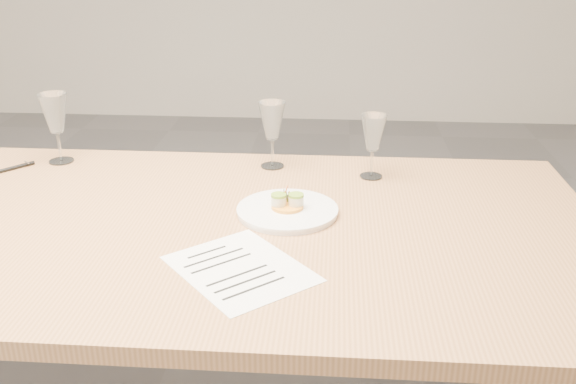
# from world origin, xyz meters

# --- Properties ---
(dining_table) EXTENTS (2.40, 1.00, 0.75)m
(dining_table) POSITION_xyz_m (0.00, 0.00, 0.68)
(dining_table) COLOR tan
(dining_table) RESTS_ON ground
(dinner_plate) EXTENTS (0.25, 0.25, 0.07)m
(dinner_plate) POSITION_xyz_m (0.45, 0.06, 0.76)
(dinner_plate) COLOR white
(dinner_plate) RESTS_ON dining_table
(recipe_sheet) EXTENTS (0.36, 0.37, 0.00)m
(recipe_sheet) POSITION_xyz_m (0.37, -0.22, 0.75)
(recipe_sheet) COLOR white
(recipe_sheet) RESTS_ON dining_table
(ballpoint_pen) EXTENTS (0.11, 0.13, 0.01)m
(ballpoint_pen) POSITION_xyz_m (-0.38, 0.30, 0.76)
(ballpoint_pen) COLOR black
(ballpoint_pen) RESTS_ON dining_table
(wine_glass_2) EXTENTS (0.08, 0.08, 0.21)m
(wine_glass_2) POSITION_xyz_m (-0.26, 0.39, 0.90)
(wine_glass_2) COLOR white
(wine_glass_2) RESTS_ON dining_table
(wine_glass_3) EXTENTS (0.08, 0.08, 0.19)m
(wine_glass_3) POSITION_xyz_m (0.38, 0.39, 0.89)
(wine_glass_3) COLOR white
(wine_glass_3) RESTS_ON dining_table
(wine_glass_4) EXTENTS (0.07, 0.07, 0.18)m
(wine_glass_4) POSITION_xyz_m (0.66, 0.33, 0.88)
(wine_glass_4) COLOR white
(wine_glass_4) RESTS_ON dining_table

